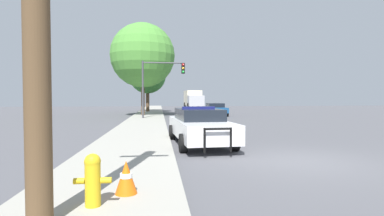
# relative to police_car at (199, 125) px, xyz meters

# --- Properties ---
(ground_plane) EXTENTS (110.00, 110.00, 0.00)m
(ground_plane) POSITION_rel_police_car_xyz_m (2.47, -3.39, -0.75)
(ground_plane) COLOR #4F4F54
(sidewalk_left) EXTENTS (3.00, 110.00, 0.13)m
(sidewalk_left) POSITION_rel_police_car_xyz_m (-2.63, -3.39, -0.69)
(sidewalk_left) COLOR #99968C
(sidewalk_left) RESTS_ON ground_plane
(police_car) EXTENTS (2.31, 5.47, 1.50)m
(police_car) POSITION_rel_police_car_xyz_m (0.00, 0.00, 0.00)
(police_car) COLOR white
(police_car) RESTS_ON ground_plane
(fire_hydrant) EXTENTS (0.59, 0.26, 0.84)m
(fire_hydrant) POSITION_rel_police_car_xyz_m (-2.64, -6.86, -0.17)
(fire_hydrant) COLOR gold
(fire_hydrant) RESTS_ON sidewalk_left
(traffic_light) EXTENTS (3.64, 0.35, 4.81)m
(traffic_light) POSITION_rel_police_car_xyz_m (-1.46, 13.81, 2.79)
(traffic_light) COLOR #424247
(traffic_light) RESTS_ON sidewalk_left
(car_background_oncoming) EXTENTS (2.04, 4.29, 1.27)m
(car_background_oncoming) POSITION_rel_police_car_xyz_m (4.13, 18.31, -0.06)
(car_background_oncoming) COLOR navy
(car_background_oncoming) RESTS_ON ground_plane
(box_truck) EXTENTS (2.87, 7.22, 3.02)m
(box_truck) POSITION_rel_police_car_xyz_m (4.13, 38.18, 0.88)
(box_truck) COLOR #B7B7BC
(box_truck) RESTS_ON ground_plane
(tree_sidewalk_far) EXTENTS (4.58, 4.58, 6.79)m
(tree_sidewalk_far) POSITION_rel_police_car_xyz_m (-2.99, 25.85, 3.86)
(tree_sidewalk_far) COLOR brown
(tree_sidewalk_far) RESTS_ON sidewalk_left
(tree_sidewalk_mid) EXTENTS (6.30, 6.30, 9.01)m
(tree_sidewalk_mid) POSITION_rel_police_car_xyz_m (-3.16, 18.13, 5.23)
(tree_sidewalk_mid) COLOR brown
(tree_sidewalk_mid) RESTS_ON sidewalk_left
(traffic_cone) EXTENTS (0.40, 0.40, 0.60)m
(traffic_cone) POSITION_rel_police_car_xyz_m (-2.18, -6.28, -0.32)
(traffic_cone) COLOR orange
(traffic_cone) RESTS_ON sidewalk_left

